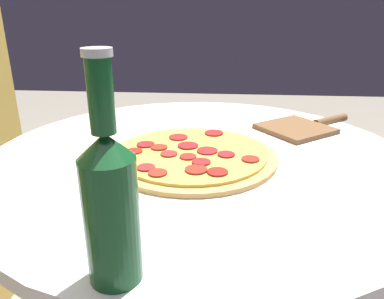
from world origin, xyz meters
name	(u,v)px	position (x,y,z in m)	size (l,w,h in m)	color
table	(199,229)	(0.00, 0.00, 0.59)	(0.90, 0.90, 0.78)	white
pizza	(192,155)	(-0.03, 0.02, 0.78)	(0.35, 0.35, 0.02)	tan
beer_bottle	(110,202)	(-0.39, 0.07, 0.88)	(0.06, 0.06, 0.26)	#144C23
pizza_paddle	(302,127)	(0.19, -0.25, 0.78)	(0.23, 0.27, 0.02)	brown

